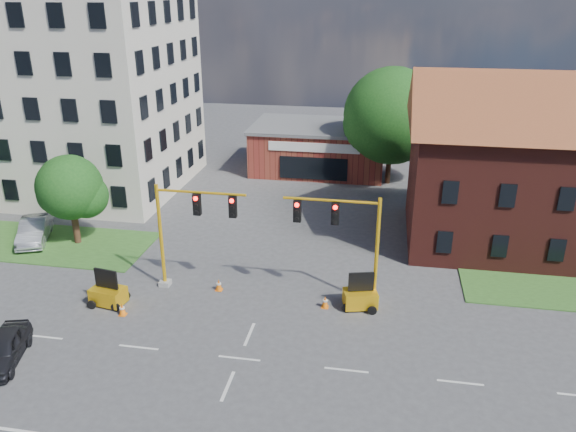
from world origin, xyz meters
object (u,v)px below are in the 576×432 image
(signal_mast_west, at_px, (188,225))
(trailer_east, at_px, (360,297))
(pickup_white, at_px, (469,242))
(signal_mast_east, at_px, (346,237))
(trailer_west, at_px, (108,294))
(sedan_dark, at_px, (3,349))

(signal_mast_west, distance_m, trailer_east, 10.20)
(signal_mast_west, bearing_deg, pickup_white, 24.55)
(pickup_white, bearing_deg, signal_mast_east, 111.90)
(trailer_west, distance_m, pickup_white, 22.41)
(pickup_white, bearing_deg, signal_mast_west, 91.81)
(signal_mast_west, bearing_deg, signal_mast_east, 0.00)
(trailer_west, bearing_deg, trailer_east, 18.07)
(trailer_east, height_order, sedan_dark, trailer_east)
(trailer_east, bearing_deg, pickup_white, 35.39)
(signal_mast_west, distance_m, pickup_white, 18.09)
(signal_mast_east, bearing_deg, trailer_west, -168.77)
(signal_mast_west, relative_size, sedan_dark, 1.51)
(sedan_dark, bearing_deg, trailer_west, 51.04)
(pickup_white, bearing_deg, trailer_east, 117.36)
(signal_mast_west, bearing_deg, trailer_east, -2.67)
(signal_mast_west, height_order, signal_mast_east, same)
(signal_mast_west, xyz_separation_m, pickup_white, (16.21, 7.40, -3.10))
(signal_mast_west, relative_size, trailer_east, 3.09)
(trailer_east, relative_size, pickup_white, 0.34)
(sedan_dark, bearing_deg, signal_mast_east, 12.47)
(trailer_east, relative_size, sedan_dark, 0.49)
(signal_mast_west, height_order, trailer_east, signal_mast_west)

